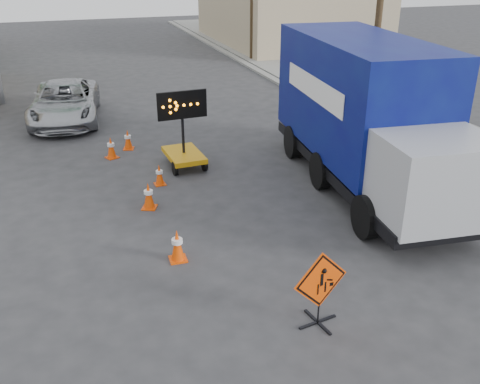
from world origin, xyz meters
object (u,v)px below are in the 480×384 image
pickup_truck (65,102)px  box_truck (365,123)px  construction_sign (320,287)px  arrow_board (184,150)px

pickup_truck → box_truck: size_ratio=0.62×
construction_sign → pickup_truck: size_ratio=0.28×
pickup_truck → box_truck: (8.07, -9.75, 1.14)m
construction_sign → box_truck: 7.03m
construction_sign → arrow_board: 8.74m
arrow_board → pickup_truck: (-3.41, 6.59, 0.21)m
arrow_board → box_truck: (4.67, -3.15, 1.34)m
box_truck → pickup_truck: bearing=135.6°
construction_sign → box_truck: bearing=43.9°
arrow_board → pickup_truck: arrow_board is taller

